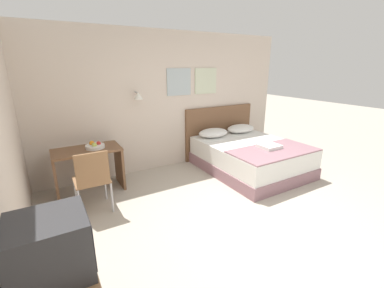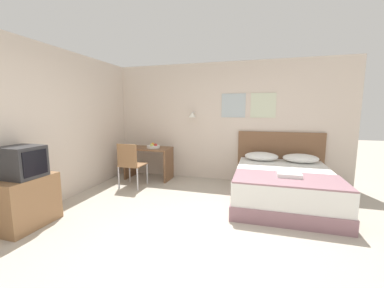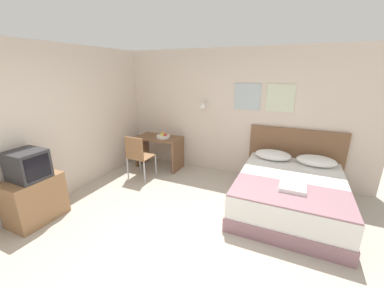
% 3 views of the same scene
% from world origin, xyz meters
% --- Properties ---
extents(ground_plane, '(24.00, 24.00, 0.00)m').
position_xyz_m(ground_plane, '(0.00, 0.00, 0.00)').
color(ground_plane, '#B2A899').
extents(wall_back, '(5.61, 0.31, 2.65)m').
position_xyz_m(wall_back, '(0.01, 2.69, 1.33)').
color(wall_back, beige).
rests_on(wall_back, ground_plane).
extents(bed, '(1.63, 2.02, 0.57)m').
position_xyz_m(bed, '(1.35, 1.59, 0.28)').
color(bed, gray).
rests_on(bed, ground_plane).
extents(headboard, '(1.75, 0.06, 1.14)m').
position_xyz_m(headboard, '(1.35, 2.63, 0.57)').
color(headboard, brown).
rests_on(headboard, ground_plane).
extents(pillow_left, '(0.67, 0.43, 0.17)m').
position_xyz_m(pillow_left, '(0.98, 2.33, 0.66)').
color(pillow_left, white).
rests_on(pillow_left, bed).
extents(pillow_right, '(0.67, 0.43, 0.17)m').
position_xyz_m(pillow_right, '(1.73, 2.33, 0.66)').
color(pillow_right, white).
rests_on(pillow_right, bed).
extents(throw_blanket, '(1.58, 0.81, 0.02)m').
position_xyz_m(throw_blanket, '(1.35, 1.01, 0.58)').
color(throw_blanket, gray).
rests_on(throw_blanket, bed).
extents(folded_towel_near_foot, '(0.35, 0.34, 0.06)m').
position_xyz_m(folded_towel_near_foot, '(1.38, 1.15, 0.62)').
color(folded_towel_near_foot, white).
rests_on(folded_towel_near_foot, throw_blanket).
extents(desk, '(1.03, 0.57, 0.74)m').
position_xyz_m(desk, '(-1.54, 2.26, 0.50)').
color(desk, brown).
rests_on(desk, ground_plane).
extents(desk_chair, '(0.47, 0.47, 0.93)m').
position_xyz_m(desk_chair, '(-1.60, 1.53, 0.55)').
color(desk_chair, '#8E6642').
rests_on(desk_chair, ground_plane).
extents(fruit_bowl, '(0.30, 0.30, 0.11)m').
position_xyz_m(fruit_bowl, '(-1.41, 2.23, 0.78)').
color(fruit_bowl, silver).
rests_on(fruit_bowl, desk).
extents(television, '(0.48, 0.43, 0.43)m').
position_xyz_m(television, '(-2.13, -0.31, 0.91)').
color(television, '#2D2D30').
rests_on(television, tv_stand).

